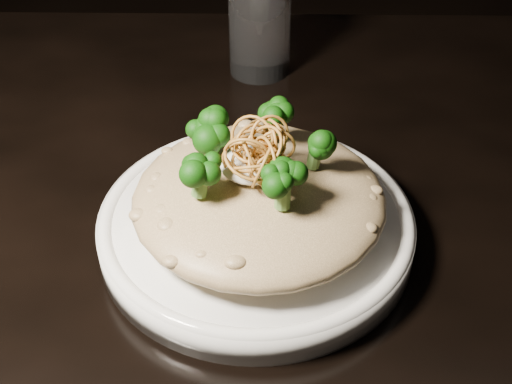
% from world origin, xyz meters
% --- Properties ---
extents(table, '(1.10, 0.80, 0.75)m').
position_xyz_m(table, '(0.00, 0.00, 0.67)').
color(table, black).
rests_on(table, ground).
extents(plate, '(0.27, 0.27, 0.03)m').
position_xyz_m(plate, '(0.08, -0.05, 0.76)').
color(plate, white).
rests_on(plate, table).
extents(risotto, '(0.21, 0.21, 0.05)m').
position_xyz_m(risotto, '(0.08, -0.06, 0.80)').
color(risotto, brown).
rests_on(risotto, plate).
extents(broccoli, '(0.12, 0.12, 0.04)m').
position_xyz_m(broccoli, '(0.08, -0.05, 0.85)').
color(broccoli, black).
rests_on(broccoli, risotto).
extents(cheese, '(0.05, 0.05, 0.01)m').
position_xyz_m(cheese, '(0.07, -0.05, 0.83)').
color(cheese, white).
rests_on(cheese, risotto).
extents(shallots, '(0.05, 0.05, 0.03)m').
position_xyz_m(shallots, '(0.08, -0.06, 0.86)').
color(shallots, brown).
rests_on(shallots, cheese).
extents(drinking_glass, '(0.09, 0.09, 0.13)m').
position_xyz_m(drinking_glass, '(0.08, 0.25, 0.81)').
color(drinking_glass, white).
rests_on(drinking_glass, table).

